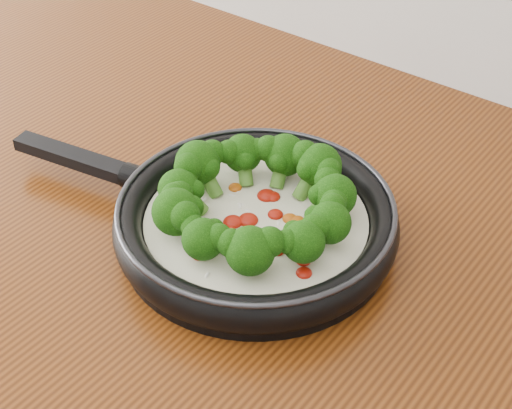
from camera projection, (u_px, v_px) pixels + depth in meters
The scene contains 1 object.
skillet at pixel (254, 215), 0.81m from camera, with size 0.49×0.35×0.09m.
Camera 1 is at (0.39, 0.57, 1.45)m, focal length 53.54 mm.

